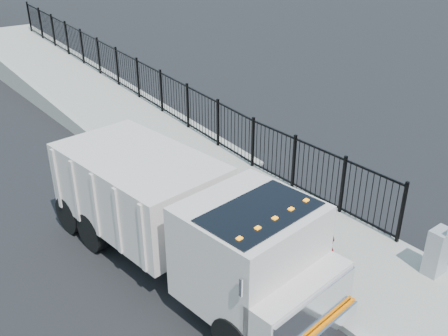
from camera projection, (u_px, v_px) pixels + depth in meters
ground at (251, 259)px, 13.15m from camera, size 120.00×120.00×0.00m
sidewalk at (359, 266)px, 12.79m from camera, size 3.55×12.00×0.12m
curb at (307, 297)px, 11.71m from camera, size 0.30×12.00×0.16m
ramp at (77, 94)px, 25.56m from camera, size 3.95×24.06×3.19m
iron_fence at (139, 91)px, 23.14m from camera, size 0.10×28.00×1.80m
truck at (185, 218)px, 11.98m from camera, size 3.47×8.55×2.85m
worker at (323, 238)px, 12.38m from camera, size 0.60×0.70×1.63m
utility_cabinet at (437, 252)px, 12.19m from camera, size 0.55×0.40×1.25m
debris at (304, 269)px, 12.51m from camera, size 0.35×0.35×0.09m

